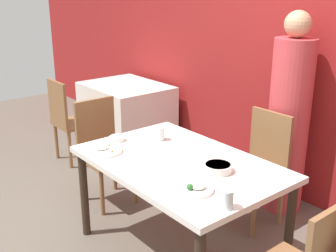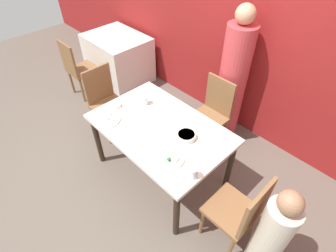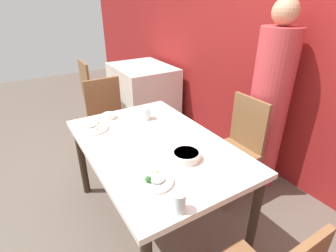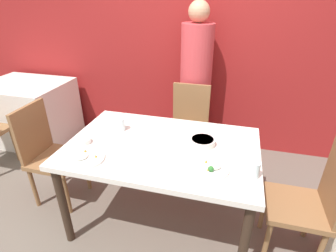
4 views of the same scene
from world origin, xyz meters
The scene contains 15 objects.
ground_plane centered at (0.00, 0.00, 0.00)m, with size 10.00×10.00×0.00m, color #60564C.
wall_back centered at (0.00, 1.40, 1.35)m, with size 10.00×0.06×2.70m.
dining_table centered at (0.00, 0.00, 0.65)m, with size 1.40×0.92×0.73m.
chair_adult_spot centered at (0.05, 0.80, 0.49)m, with size 0.40×0.40×0.91m.
chair_child_spot centered at (1.04, -0.06, 0.49)m, with size 0.40×0.40×0.91m.
chair_empty_left centered at (-1.04, 0.01, 0.49)m, with size 0.40×0.40×0.91m.
person_adult centered at (0.05, 1.14, 0.77)m, with size 0.33×0.33×1.67m.
bowl_curry centered at (0.29, 0.08, 0.76)m, with size 0.18×0.18×0.05m.
plate_rice_adult centered at (-0.45, -0.32, 0.74)m, with size 0.25×0.25×0.04m.
plate_rice_child centered at (0.38, -0.21, 0.74)m, with size 0.23×0.23×0.05m.
bowl_rice_small centered at (-0.57, -0.13, 0.75)m, with size 0.11×0.11×0.04m.
glass_water_tall centered at (0.64, -0.21, 0.78)m, with size 0.07×0.07×0.11m.
glass_water_short centered at (-0.39, 0.14, 0.78)m, with size 0.08×0.08×0.10m.
fork_steel centered at (0.01, -0.30, 0.73)m, with size 0.17×0.10×0.01m.
background_table centered at (-2.01, 0.90, 0.37)m, with size 0.98×0.78×0.75m.
Camera 4 is at (0.47, -1.58, 1.74)m, focal length 28.00 mm.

